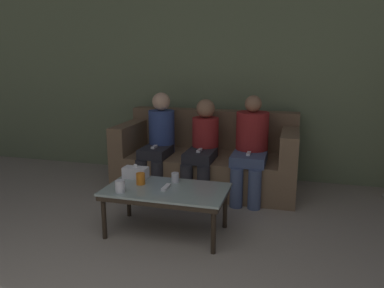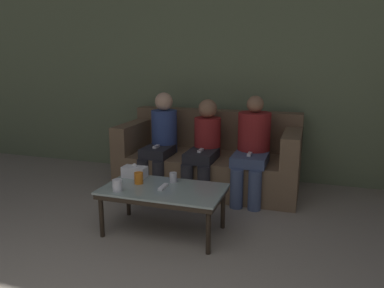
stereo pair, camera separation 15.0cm
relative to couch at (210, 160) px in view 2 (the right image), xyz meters
name	(u,v)px [view 2 (the right image)]	position (x,y,z in m)	size (l,w,h in m)	color
wall_back	(222,72)	(0.00, 0.52, 0.98)	(12.00, 0.06, 2.60)	#707F5B
couch	(210,160)	(0.00, 0.00, 0.00)	(2.01, 0.90, 0.86)	brown
coffee_table	(163,193)	(-0.06, -1.28, 0.04)	(1.02, 0.57, 0.40)	#8C9E99
cup_near_left	(139,178)	(-0.30, -1.23, 0.13)	(0.08, 0.08, 0.10)	orange
cup_near_right	(173,177)	(-0.03, -1.10, 0.13)	(0.06, 0.06, 0.09)	silver
cup_far_center	(117,185)	(-0.38, -1.46, 0.13)	(0.08, 0.08, 0.10)	silver
tissue_box	(135,172)	(-0.42, -1.08, 0.14)	(0.22, 0.12, 0.13)	white
game_remote	(163,187)	(-0.06, -1.28, 0.09)	(0.04, 0.15, 0.02)	white
seated_person_left_end	(161,139)	(-0.52, -0.22, 0.26)	(0.31, 0.62, 1.09)	#28282D
seated_person_mid_left	(204,145)	(0.00, -0.24, 0.23)	(0.31, 0.66, 1.03)	#28282D
seated_person_mid_right	(252,145)	(0.52, -0.21, 0.26)	(0.35, 0.67, 1.09)	#47567A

